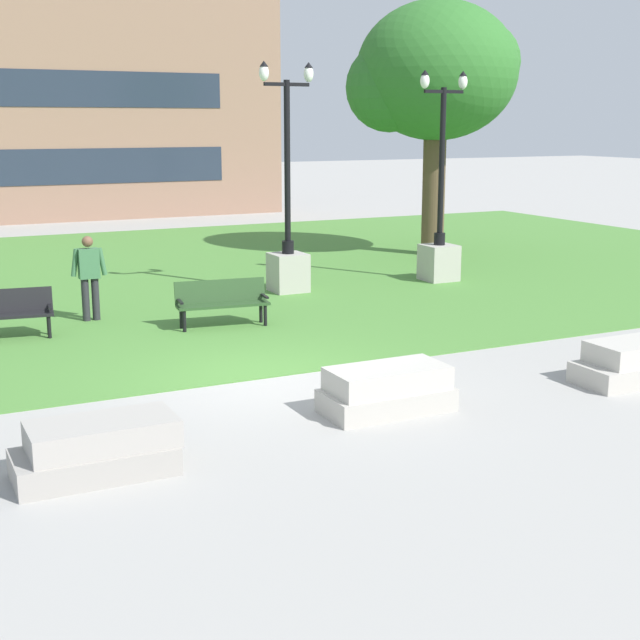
{
  "coord_description": "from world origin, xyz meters",
  "views": [
    {
      "loc": [
        -5.17,
        -12.44,
        3.95
      ],
      "look_at": [
        0.27,
        -1.4,
        1.2
      ],
      "focal_mm": 50.0,
      "sensor_mm": 36.0,
      "label": 1
    }
  ],
  "objects_px": {
    "park_bench_near_right": "(222,300)",
    "lamp_post_center": "(439,239)",
    "concrete_block_left": "(387,390)",
    "park_bench_near_left": "(2,311)",
    "person_bystander_near_lawn": "(89,273)",
    "lamp_post_right": "(288,247)",
    "concrete_block_right": "(635,362)",
    "concrete_block_center": "(98,449)"
  },
  "relations": [
    {
      "from": "park_bench_near_right",
      "to": "lamp_post_center",
      "type": "xyz_separation_m",
      "value": [
        6.69,
        2.46,
        0.52
      ]
    },
    {
      "from": "concrete_block_left",
      "to": "park_bench_near_left",
      "type": "bearing_deg",
      "value": 121.96
    },
    {
      "from": "park_bench_near_left",
      "to": "concrete_block_left",
      "type": "bearing_deg",
      "value": -58.04
    },
    {
      "from": "park_bench_near_left",
      "to": "lamp_post_right",
      "type": "distance_m",
      "value": 6.95
    },
    {
      "from": "concrete_block_right",
      "to": "lamp_post_center",
      "type": "xyz_separation_m",
      "value": [
        2.23,
        8.82,
        0.75
      ]
    },
    {
      "from": "concrete_block_right",
      "to": "lamp_post_center",
      "type": "bearing_deg",
      "value": 75.82
    },
    {
      "from": "concrete_block_left",
      "to": "person_bystander_near_lawn",
      "type": "bearing_deg",
      "value": 107.82
    },
    {
      "from": "park_bench_near_left",
      "to": "lamp_post_center",
      "type": "height_order",
      "value": "lamp_post_center"
    },
    {
      "from": "concrete_block_left",
      "to": "park_bench_near_right",
      "type": "distance_m",
      "value": 5.96
    },
    {
      "from": "concrete_block_left",
      "to": "lamp_post_center",
      "type": "xyz_separation_m",
      "value": [
        6.45,
        8.41,
        0.75
      ]
    },
    {
      "from": "concrete_block_center",
      "to": "concrete_block_left",
      "type": "distance_m",
      "value": 4.14
    },
    {
      "from": "concrete_block_center",
      "to": "park_bench_near_left",
      "type": "height_order",
      "value": "park_bench_near_left"
    },
    {
      "from": "park_bench_near_left",
      "to": "person_bystander_near_lawn",
      "type": "height_order",
      "value": "person_bystander_near_lawn"
    },
    {
      "from": "lamp_post_right",
      "to": "park_bench_near_left",
      "type": "bearing_deg",
      "value": -163.78
    },
    {
      "from": "lamp_post_center",
      "to": "lamp_post_right",
      "type": "height_order",
      "value": "lamp_post_right"
    },
    {
      "from": "lamp_post_right",
      "to": "lamp_post_center",
      "type": "bearing_deg",
      "value": -4.41
    },
    {
      "from": "concrete_block_right",
      "to": "concrete_block_left",
      "type": "bearing_deg",
      "value": 174.42
    },
    {
      "from": "lamp_post_center",
      "to": "person_bystander_near_lawn",
      "type": "distance_m",
      "value": 8.93
    },
    {
      "from": "park_bench_near_right",
      "to": "person_bystander_near_lawn",
      "type": "height_order",
      "value": "person_bystander_near_lawn"
    },
    {
      "from": "concrete_block_center",
      "to": "park_bench_near_left",
      "type": "relative_size",
      "value": 0.99
    },
    {
      "from": "lamp_post_center",
      "to": "lamp_post_right",
      "type": "distance_m",
      "value": 4.04
    },
    {
      "from": "park_bench_near_right",
      "to": "lamp_post_right",
      "type": "distance_m",
      "value": 3.88
    },
    {
      "from": "concrete_block_center",
      "to": "lamp_post_right",
      "type": "distance_m",
      "value": 11.33
    },
    {
      "from": "lamp_post_center",
      "to": "lamp_post_right",
      "type": "relative_size",
      "value": 0.98
    },
    {
      "from": "concrete_block_center",
      "to": "lamp_post_center",
      "type": "bearing_deg",
      "value": 40.21
    },
    {
      "from": "concrete_block_center",
      "to": "person_bystander_near_lawn",
      "type": "bearing_deg",
      "value": 78.43
    },
    {
      "from": "concrete_block_center",
      "to": "park_bench_near_right",
      "type": "xyz_separation_m",
      "value": [
        3.86,
        6.47,
        0.23
      ]
    },
    {
      "from": "concrete_block_center",
      "to": "lamp_post_right",
      "type": "relative_size",
      "value": 0.35
    },
    {
      "from": "park_bench_near_left",
      "to": "lamp_post_right",
      "type": "height_order",
      "value": "lamp_post_right"
    },
    {
      "from": "lamp_post_center",
      "to": "park_bench_near_right",
      "type": "bearing_deg",
      "value": -159.85
    },
    {
      "from": "concrete_block_center",
      "to": "concrete_block_right",
      "type": "bearing_deg",
      "value": 0.71
    },
    {
      "from": "concrete_block_center",
      "to": "concrete_block_left",
      "type": "bearing_deg",
      "value": 7.15
    },
    {
      "from": "lamp_post_center",
      "to": "concrete_block_left",
      "type": "bearing_deg",
      "value": -127.49
    },
    {
      "from": "concrete_block_left",
      "to": "park_bench_near_left",
      "type": "height_order",
      "value": "park_bench_near_left"
    },
    {
      "from": "park_bench_near_right",
      "to": "park_bench_near_left",
      "type": "bearing_deg",
      "value": 168.22
    },
    {
      "from": "concrete_block_right",
      "to": "concrete_block_center",
      "type": "bearing_deg",
      "value": -179.29
    },
    {
      "from": "concrete_block_left",
      "to": "concrete_block_right",
      "type": "xyz_separation_m",
      "value": [
        4.22,
        -0.41,
        0.0
      ]
    },
    {
      "from": "lamp_post_center",
      "to": "person_bystander_near_lawn",
      "type": "bearing_deg",
      "value": -174.85
    },
    {
      "from": "park_bench_near_right",
      "to": "person_bystander_near_lawn",
      "type": "xyz_separation_m",
      "value": [
        -2.2,
        1.65,
        0.44
      ]
    },
    {
      "from": "concrete_block_right",
      "to": "person_bystander_near_lawn",
      "type": "relative_size",
      "value": 1.1
    },
    {
      "from": "concrete_block_right",
      "to": "person_bystander_near_lawn",
      "type": "distance_m",
      "value": 10.45
    },
    {
      "from": "park_bench_near_right",
      "to": "lamp_post_center",
      "type": "relative_size",
      "value": 0.36
    }
  ]
}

